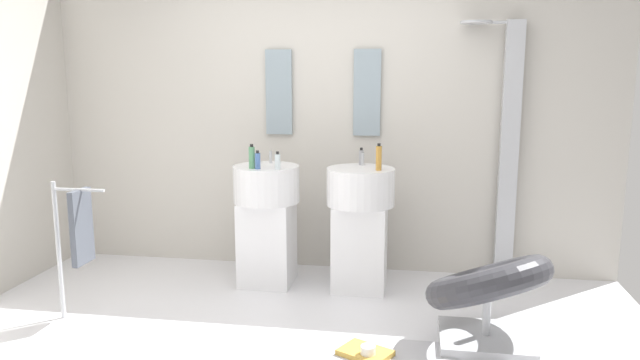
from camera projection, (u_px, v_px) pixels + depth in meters
name	position (u px, v px, depth m)	size (l,w,h in m)	color
ground_plane	(281.00, 352.00, 3.63)	(4.80, 3.60, 0.04)	silver
rear_partition	(324.00, 116.00, 5.00)	(4.80, 0.10, 2.60)	beige
pedestal_sink_left	(267.00, 218.00, 4.68)	(0.52, 0.52, 1.05)	white
pedestal_sink_right	(360.00, 222.00, 4.56)	(0.52, 0.52, 1.05)	white
vanity_mirror_left	(279.00, 92.00, 4.96)	(0.22, 0.03, 0.70)	#8C9EA8
vanity_mirror_right	(367.00, 93.00, 4.84)	(0.22, 0.03, 0.70)	#8C9EA8
shower_column	(507.00, 147.00, 4.68)	(0.49, 0.24, 2.05)	#B7BABF
lounge_chair	(488.00, 290.00, 3.64)	(1.10, 1.10, 0.65)	#B7BABF
towel_rack	(78.00, 230.00, 3.95)	(0.37, 0.22, 0.95)	#B7BABF
magazine_ochre	(365.00, 353.00, 3.52)	(0.29, 0.21, 0.03)	gold
coffee_mug	(368.00, 352.00, 3.47)	(0.09, 0.09, 0.08)	white
soap_bottle_clear	(278.00, 161.00, 4.43)	(0.04, 0.04, 0.13)	silver
soap_bottle_amber	(379.00, 158.00, 4.38)	(0.04, 0.04, 0.20)	#C68C38
soap_bottle_green	(252.00, 157.00, 4.46)	(0.05, 0.05, 0.18)	#59996B
soap_bottle_grey	(361.00, 157.00, 4.65)	(0.04, 0.04, 0.13)	#99999E
soap_bottle_blue	(258.00, 161.00, 4.45)	(0.04, 0.04, 0.14)	#4C72B7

